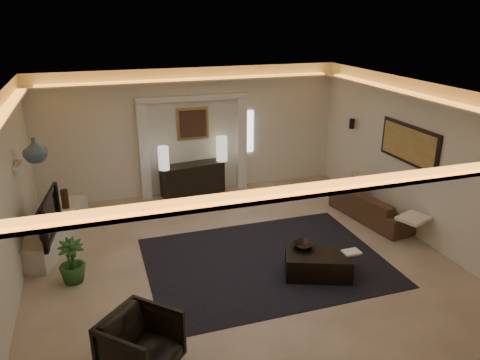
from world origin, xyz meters
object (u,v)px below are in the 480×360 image
object	(u,v)px
sofa	(373,206)
coffee_table	(318,265)
console	(193,179)
armchair	(141,344)

from	to	relation	value
sofa	coffee_table	world-z (taller)	sofa
console	sofa	size ratio (longest dim) A/B	0.73
armchair	sofa	bearing A→B (deg)	-15.86
console	coffee_table	bearing A→B (deg)	-83.68
console	sofa	xyz separation A→B (m)	(3.25, -2.46, -0.11)
sofa	armchair	bearing A→B (deg)	110.71
console	sofa	world-z (taller)	console
console	armchair	distance (m)	5.62
coffee_table	armchair	size ratio (longest dim) A/B	1.30
sofa	coffee_table	xyz separation A→B (m)	(-2.11, -1.64, -0.08)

